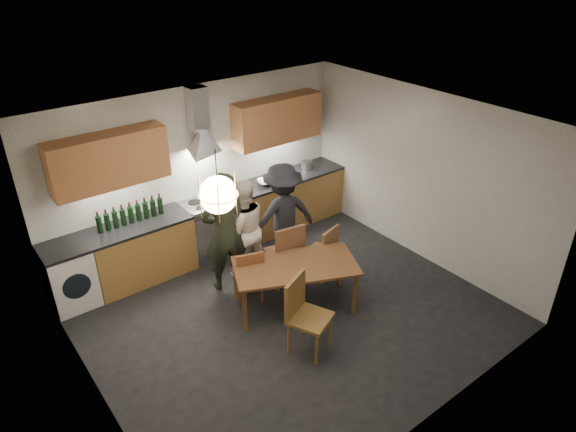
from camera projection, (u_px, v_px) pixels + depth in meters
ground at (289, 312)px, 6.89m from camera, size 5.00×5.00×0.00m
room_shell at (289, 199)px, 6.07m from camera, size 5.02×4.52×2.61m
counter_run at (214, 225)px, 8.04m from camera, size 5.00×0.62×0.90m
range_stove at (213, 226)px, 8.03m from camera, size 0.90×0.60×0.92m
wall_fixtures at (202, 138)px, 7.43m from camera, size 4.30×0.54×1.10m
pendant_lamp at (218, 195)px, 5.28m from camera, size 0.43×0.43×0.70m
dining_table at (295, 270)px, 6.72m from camera, size 1.79×1.39×0.67m
chair_back_left at (249, 273)px, 6.86m from camera, size 0.48×0.48×0.83m
chair_back_mid at (287, 251)px, 7.18m from camera, size 0.52×0.52×0.99m
chair_back_right at (324, 249)px, 7.37m from camera, size 0.47×0.47×0.84m
chair_front at (303, 310)px, 6.04m from camera, size 0.59×0.59×1.00m
person_left at (225, 232)px, 7.00m from camera, size 0.72×0.56×1.77m
person_mid at (243, 229)px, 7.33m from camera, size 0.82×0.69×1.52m
person_right at (283, 215)px, 7.59m from camera, size 1.13×0.76×1.61m
mixing_bowl at (267, 182)px, 8.30m from camera, size 0.36×0.36×0.07m
stock_pot at (306, 165)px, 8.83m from camera, size 0.24×0.24×0.13m
wine_bottles at (130, 213)px, 7.13m from camera, size 0.97×0.08×0.31m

